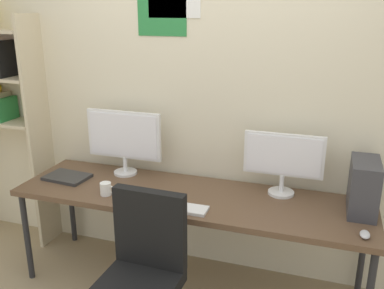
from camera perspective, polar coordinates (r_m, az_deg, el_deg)
wall_back at (r=3.16m, az=2.11°, el=5.64°), size 4.87×0.11×2.60m
desk at (r=2.98m, az=-0.31°, el=-7.58°), size 2.47×0.68×0.74m
monitor_left at (r=3.26m, az=-9.15°, el=0.85°), size 0.60×0.18×0.50m
monitor_right at (r=2.94m, az=12.20°, el=-1.96°), size 0.54×0.18×0.44m
pc_tower at (r=2.86m, az=22.10°, el=-5.30°), size 0.17×0.34×0.34m
keyboard_main at (r=2.76m, az=-1.85°, el=-8.46°), size 0.38×0.13×0.02m
computer_mouse at (r=2.63m, az=22.25°, el=-11.15°), size 0.06×0.10×0.03m
laptop_closed at (r=3.35m, az=-16.46°, el=-4.22°), size 0.34×0.25×0.02m
coffee_mug at (r=2.99m, az=-11.50°, el=-5.87°), size 0.11×0.08×0.09m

